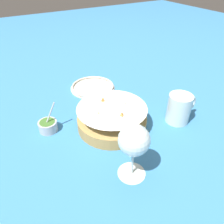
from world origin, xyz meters
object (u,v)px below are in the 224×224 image
(sauce_cup, at_px, (48,126))
(side_plate, at_px, (93,87))
(wine_glass, at_px, (134,142))
(food_basket, at_px, (112,118))
(beer_mug, at_px, (179,109))

(sauce_cup, relative_size, side_plate, 0.53)
(sauce_cup, height_order, wine_glass, wine_glass)
(food_basket, relative_size, sauce_cup, 2.29)
(sauce_cup, distance_m, beer_mug, 0.47)
(sauce_cup, bearing_deg, food_basket, -24.98)
(food_basket, height_order, wine_glass, wine_glass)
(food_basket, height_order, beer_mug, beer_mug)
(sauce_cup, xyz_separation_m, wine_glass, (0.14, -0.30, 0.10))
(wine_glass, relative_size, side_plate, 0.83)
(side_plate, bearing_deg, food_basket, -102.60)
(beer_mug, bearing_deg, wine_glass, -158.04)
(beer_mug, xyz_separation_m, side_plate, (-0.16, 0.38, -0.04))
(wine_glass, distance_m, beer_mug, 0.32)
(sauce_cup, xyz_separation_m, side_plate, (0.27, 0.19, -0.01))
(food_basket, xyz_separation_m, wine_glass, (-0.06, -0.21, 0.08))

